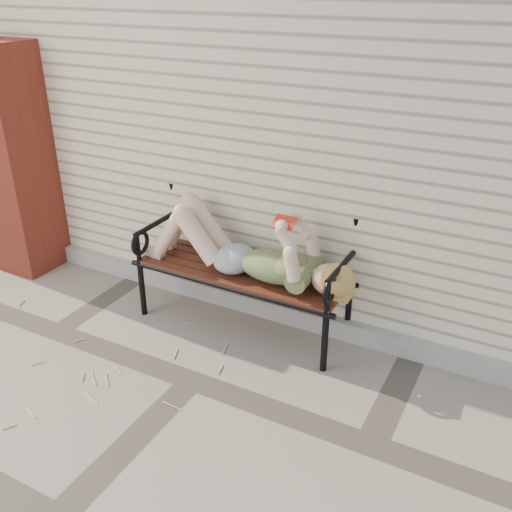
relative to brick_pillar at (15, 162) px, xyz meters
The scene contains 7 objects.
ground 2.62m from the brick_pillar, 18.06° to the right, with size 80.00×80.00×0.00m, color gray.
house_wall 3.26m from the brick_pillar, 44.37° to the left, with size 8.00×4.00×3.00m, color beige.
foundation_strip 2.49m from the brick_pillar, ahead, with size 8.00×0.10×0.15m, color #A49E94.
brick_pillar is the anchor object (origin of this frame).
garden_bench 2.29m from the brick_pillar, ahead, with size 1.76×0.70×1.14m.
reading_woman 2.30m from the brick_pillar, ahead, with size 1.66×0.38×0.52m.
straw_scatter 1.72m from the brick_pillar, 50.36° to the right, with size 3.05×1.72×0.01m.
Camera 1 is at (1.83, -2.52, 2.48)m, focal length 40.00 mm.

